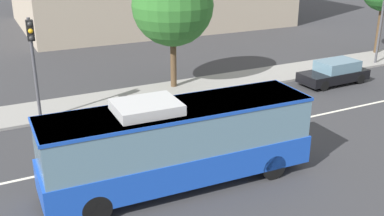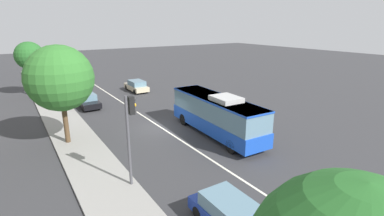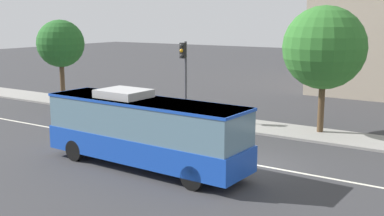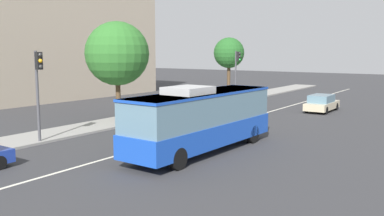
% 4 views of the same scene
% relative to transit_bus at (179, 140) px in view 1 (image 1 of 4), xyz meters
% --- Properties ---
extents(ground_plane, '(160.00, 160.00, 0.00)m').
position_rel_transit_bus_xyz_m(ground_plane, '(3.97, 3.03, -1.81)').
color(ground_plane, '#333335').
extents(sidewalk_kerb, '(80.00, 3.20, 0.14)m').
position_rel_transit_bus_xyz_m(sidewalk_kerb, '(3.97, 9.90, -1.74)').
color(sidewalk_kerb, gray).
rests_on(sidewalk_kerb, ground_plane).
extents(lane_centre_line, '(76.00, 0.16, 0.01)m').
position_rel_transit_bus_xyz_m(lane_centre_line, '(3.97, 3.03, -1.80)').
color(lane_centre_line, silver).
rests_on(lane_centre_line, ground_plane).
extents(transit_bus, '(10.09, 2.88, 3.46)m').
position_rel_transit_bus_xyz_m(transit_bus, '(0.00, 0.00, 0.00)').
color(transit_bus, '#1947B7').
rests_on(transit_bus, ground_plane).
extents(sedan_black, '(4.54, 1.90, 1.46)m').
position_rel_transit_bus_xyz_m(sedan_black, '(13.99, 6.79, -1.09)').
color(sedan_black, black).
rests_on(sedan_black, ground_plane).
extents(traffic_light_near_corner, '(0.33, 0.62, 5.20)m').
position_rel_transit_bus_xyz_m(traffic_light_near_corner, '(-3.53, 8.51, 1.75)').
color(traffic_light_near_corner, '#47474C').
rests_on(traffic_light_near_corner, ground_plane).
extents(traffic_light_mid_block, '(0.32, 0.62, 5.20)m').
position_rel_transit_bus_xyz_m(traffic_light_mid_block, '(19.87, 8.71, 1.75)').
color(traffic_light_mid_block, '#47474C').
rests_on(traffic_light_mid_block, ground_plane).
extents(street_tree_kerbside_left, '(4.70, 4.70, 7.36)m').
position_rel_transit_bus_xyz_m(street_tree_kerbside_left, '(4.64, 10.47, 3.18)').
color(street_tree_kerbside_left, '#4C3823').
rests_on(street_tree_kerbside_left, ground_plane).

